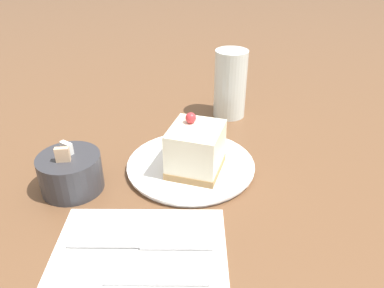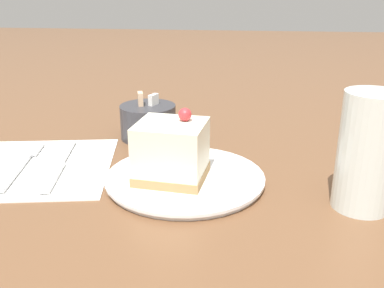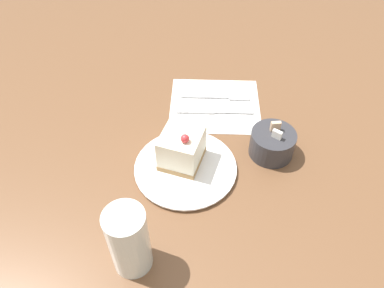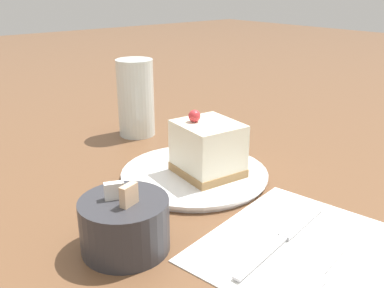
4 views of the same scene
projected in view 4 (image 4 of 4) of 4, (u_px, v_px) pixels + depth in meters
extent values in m
plane|color=brown|center=(211.00, 186.00, 0.59)|extent=(4.00, 4.00, 0.00)
cylinder|color=white|center=(196.00, 174.00, 0.62)|extent=(0.20, 0.20, 0.01)
cylinder|color=white|center=(196.00, 172.00, 0.62)|extent=(0.21, 0.21, 0.00)
cube|color=#AD8451|center=(208.00, 169.00, 0.61)|extent=(0.09, 0.09, 0.01)
cube|color=white|center=(208.00, 145.00, 0.59)|extent=(0.09, 0.09, 0.06)
sphere|color=red|center=(196.00, 116.00, 0.59)|extent=(0.02, 0.02, 0.02)
cube|color=white|center=(306.00, 249.00, 0.45)|extent=(0.23, 0.25, 0.00)
cube|color=silver|center=(342.00, 245.00, 0.45)|extent=(0.03, 0.12, 0.00)
cube|color=silver|center=(305.00, 287.00, 0.39)|extent=(0.03, 0.05, 0.00)
cube|color=silver|center=(302.00, 220.00, 0.50)|extent=(0.03, 0.09, 0.00)
cube|color=silver|center=(261.00, 257.00, 0.43)|extent=(0.03, 0.09, 0.00)
cylinder|color=#333338|center=(125.00, 225.00, 0.45)|extent=(0.09, 0.09, 0.06)
cube|color=#D8B28C|center=(129.00, 196.00, 0.42)|extent=(0.01, 0.02, 0.02)
cube|color=white|center=(114.00, 191.00, 0.44)|extent=(0.02, 0.02, 0.02)
cylinder|color=silver|center=(136.00, 98.00, 0.77)|extent=(0.07, 0.07, 0.14)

